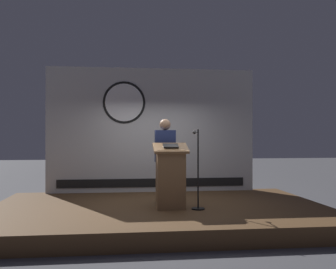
% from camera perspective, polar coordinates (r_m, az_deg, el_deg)
% --- Properties ---
extents(ground_plane, '(40.00, 40.00, 0.00)m').
position_cam_1_polar(ground_plane, '(7.43, -1.31, -13.00)').
color(ground_plane, '#4C4C51').
extents(stage_platform, '(6.40, 4.00, 0.30)m').
position_cam_1_polar(stage_platform, '(7.40, -1.31, -11.86)').
color(stage_platform, brown).
rests_on(stage_platform, ground).
extents(banner_display, '(5.00, 0.12, 2.99)m').
position_cam_1_polar(banner_display, '(9.09, -2.50, 0.68)').
color(banner_display, silver).
rests_on(banner_display, stage_platform).
extents(podium, '(0.64, 0.49, 1.21)m').
position_cam_1_polar(podium, '(6.99, 0.39, -6.45)').
color(podium, olive).
rests_on(podium, stage_platform).
extents(speaker_person, '(0.40, 0.26, 1.68)m').
position_cam_1_polar(speaker_person, '(7.43, -0.44, -3.97)').
color(speaker_person, black).
rests_on(speaker_person, stage_platform).
extents(microphone_stand, '(0.24, 0.52, 1.46)m').
position_cam_1_polar(microphone_stand, '(6.97, 4.52, -7.06)').
color(microphone_stand, black).
rests_on(microphone_stand, stage_platform).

